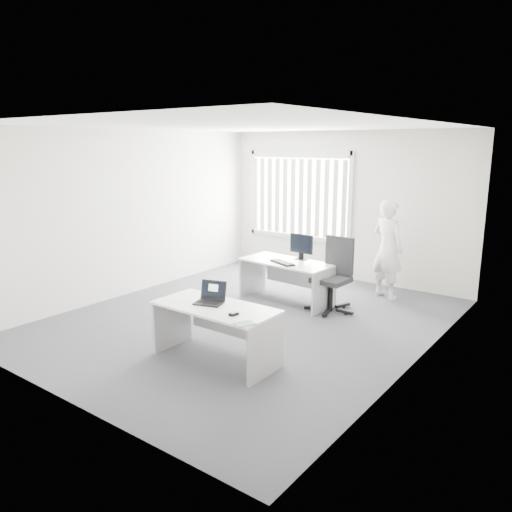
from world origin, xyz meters
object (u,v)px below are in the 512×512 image
Objects in this scene: monitor at (301,247)px; laptop at (209,294)px; desk_near at (216,321)px; desk_far at (287,273)px; office_chair at (333,288)px; person at (388,249)px.

laptop is at bearing -80.96° from monitor.
desk_near is at bearing -78.62° from monitor.
desk_near is 2.74m from monitor.
monitor reaches higher than desk_near.
desk_far is at bearing 103.34° from desk_near.
office_chair is (0.81, 0.08, -0.14)m from desk_far.
desk_far is (-0.57, 2.42, 0.00)m from desk_near.
desk_far is at bearing -170.86° from office_chair.
desk_far is at bearing -113.12° from monitor.
desk_far is at bearing 64.44° from person.
desk_near is 0.90× the size of person.
office_chair is 0.90m from monitor.
person reaches higher than desk_far.
desk_far is 3.66× the size of monitor.
person reaches higher than office_chair.
desk_near is 2.48m from desk_far.
laptop reaches higher than desk_near.
monitor is at bearing 69.40° from desk_far.
person reaches higher than laptop.
monitor is at bearing 80.60° from laptop.
desk_far is 0.93× the size of person.
laptop reaches higher than desk_far.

